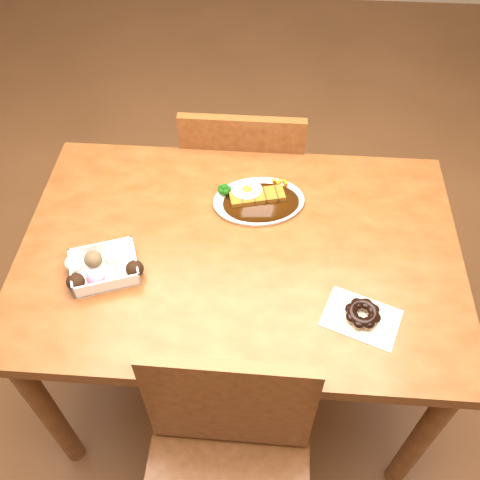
# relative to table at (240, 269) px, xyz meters

# --- Properties ---
(ground) EXTENTS (6.00, 6.00, 0.00)m
(ground) POSITION_rel_table_xyz_m (0.00, 0.00, -0.65)
(ground) COLOR brown
(ground) RESTS_ON ground
(table) EXTENTS (1.20, 0.80, 0.75)m
(table) POSITION_rel_table_xyz_m (0.00, 0.00, 0.00)
(table) COLOR #532B10
(table) RESTS_ON ground
(chair_far) EXTENTS (0.42, 0.42, 0.87)m
(chair_far) POSITION_rel_table_xyz_m (-0.02, 0.53, -0.17)
(chair_far) COLOR #532B10
(chair_far) RESTS_ON ground
(katsu_curry_plate) EXTENTS (0.29, 0.23, 0.05)m
(katsu_curry_plate) POSITION_rel_table_xyz_m (0.04, 0.17, 0.11)
(katsu_curry_plate) COLOR white
(katsu_curry_plate) RESTS_ON table
(donut_box) EXTENTS (0.21, 0.18, 0.05)m
(donut_box) POSITION_rel_table_xyz_m (-0.35, -0.11, 0.12)
(donut_box) COLOR white
(donut_box) RESTS_ON table
(pon_de_ring) EXTENTS (0.21, 0.18, 0.03)m
(pon_de_ring) POSITION_rel_table_xyz_m (0.31, -0.20, 0.12)
(pon_de_ring) COLOR silver
(pon_de_ring) RESTS_ON table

